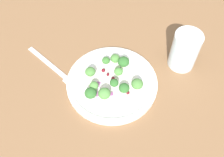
% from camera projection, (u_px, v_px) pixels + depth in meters
% --- Properties ---
extents(ground_plane, '(1.80, 1.80, 0.02)m').
position_uv_depth(ground_plane, '(106.00, 82.00, 0.70)').
color(ground_plane, brown).
extents(plate, '(0.23, 0.23, 0.02)m').
position_uv_depth(plate, '(112.00, 83.00, 0.68)').
color(plate, white).
rests_on(plate, ground_plane).
extents(dressing_pool, '(0.13, 0.13, 0.00)m').
position_uv_depth(dressing_pool, '(112.00, 82.00, 0.68)').
color(dressing_pool, white).
rests_on(dressing_pool, plate).
extents(broccoli_floret_0, '(0.03, 0.03, 0.03)m').
position_uv_depth(broccoli_floret_0, '(115.00, 58.00, 0.70)').
color(broccoli_floret_0, '#9EC684').
rests_on(broccoli_floret_0, plate).
extents(broccoli_floret_1, '(0.02, 0.02, 0.02)m').
position_uv_depth(broccoli_floret_1, '(118.00, 72.00, 0.68)').
color(broccoli_floret_1, '#8EB77A').
rests_on(broccoli_floret_1, plate).
extents(broccoli_floret_2, '(0.02, 0.02, 0.02)m').
position_uv_depth(broccoli_floret_2, '(114.00, 83.00, 0.65)').
color(broccoli_floret_2, '#8EB77A').
rests_on(broccoli_floret_2, plate).
extents(broccoli_floret_3, '(0.02, 0.02, 0.02)m').
position_uv_depth(broccoli_floret_3, '(94.00, 86.00, 0.65)').
color(broccoli_floret_3, '#8EB77A').
rests_on(broccoli_floret_3, plate).
extents(broccoli_floret_4, '(0.03, 0.03, 0.03)m').
position_uv_depth(broccoli_floret_4, '(90.00, 72.00, 0.67)').
color(broccoli_floret_4, '#9EC684').
rests_on(broccoli_floret_4, plate).
extents(broccoli_floret_5, '(0.03, 0.03, 0.03)m').
position_uv_depth(broccoli_floret_5, '(104.00, 94.00, 0.63)').
color(broccoli_floret_5, '#9EC684').
rests_on(broccoli_floret_5, plate).
extents(broccoli_floret_6, '(0.03, 0.03, 0.03)m').
position_uv_depth(broccoli_floret_6, '(124.00, 62.00, 0.69)').
color(broccoli_floret_6, '#ADD18E').
rests_on(broccoli_floret_6, plate).
extents(broccoli_floret_7, '(0.03, 0.03, 0.03)m').
position_uv_depth(broccoli_floret_7, '(91.00, 93.00, 0.64)').
color(broccoli_floret_7, '#8EB77A').
rests_on(broccoli_floret_7, plate).
extents(broccoli_floret_8, '(0.02, 0.02, 0.02)m').
position_uv_depth(broccoli_floret_8, '(106.00, 61.00, 0.70)').
color(broccoli_floret_8, '#8EB77A').
rests_on(broccoli_floret_8, plate).
extents(broccoli_floret_9, '(0.03, 0.03, 0.03)m').
position_uv_depth(broccoli_floret_9, '(137.00, 84.00, 0.65)').
color(broccoli_floret_9, '#ADD18E').
rests_on(broccoli_floret_9, plate).
extents(broccoli_floret_10, '(0.03, 0.03, 0.03)m').
position_uv_depth(broccoli_floret_10, '(124.00, 88.00, 0.65)').
color(broccoli_floret_10, '#9EC684').
rests_on(broccoli_floret_10, plate).
extents(cranberry_0, '(0.01, 0.01, 0.01)m').
position_uv_depth(cranberry_0, '(113.00, 78.00, 0.68)').
color(cranberry_0, maroon).
rests_on(cranberry_0, plate).
extents(cranberry_1, '(0.01, 0.01, 0.01)m').
position_uv_depth(cranberry_1, '(122.00, 88.00, 0.66)').
color(cranberry_1, maroon).
rests_on(cranberry_1, plate).
extents(cranberry_2, '(0.01, 0.01, 0.01)m').
position_uv_depth(cranberry_2, '(108.00, 75.00, 0.68)').
color(cranberry_2, maroon).
rests_on(cranberry_2, plate).
extents(cranberry_3, '(0.01, 0.01, 0.01)m').
position_uv_depth(cranberry_3, '(102.00, 71.00, 0.69)').
color(cranberry_3, maroon).
rests_on(cranberry_3, plate).
extents(cranberry_4, '(0.01, 0.01, 0.01)m').
position_uv_depth(cranberry_4, '(128.00, 93.00, 0.66)').
color(cranberry_4, maroon).
rests_on(cranberry_4, plate).
extents(onion_bit_0, '(0.01, 0.01, 0.00)m').
position_uv_depth(onion_bit_0, '(98.00, 94.00, 0.65)').
color(onion_bit_0, '#A35B93').
rests_on(onion_bit_0, plate).
extents(onion_bit_1, '(0.01, 0.01, 0.00)m').
position_uv_depth(onion_bit_1, '(110.00, 94.00, 0.65)').
color(onion_bit_1, '#843D75').
rests_on(onion_bit_1, plate).
extents(onion_bit_2, '(0.02, 0.02, 0.00)m').
position_uv_depth(onion_bit_2, '(98.00, 84.00, 0.67)').
color(onion_bit_2, '#934C84').
rests_on(onion_bit_2, plate).
extents(fork, '(0.10, 0.17, 0.01)m').
position_uv_depth(fork, '(54.00, 68.00, 0.71)').
color(fork, silver).
rests_on(fork, ground_plane).
extents(water_glass, '(0.07, 0.07, 0.11)m').
position_uv_depth(water_glass, '(185.00, 50.00, 0.68)').
color(water_glass, silver).
rests_on(water_glass, ground_plane).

